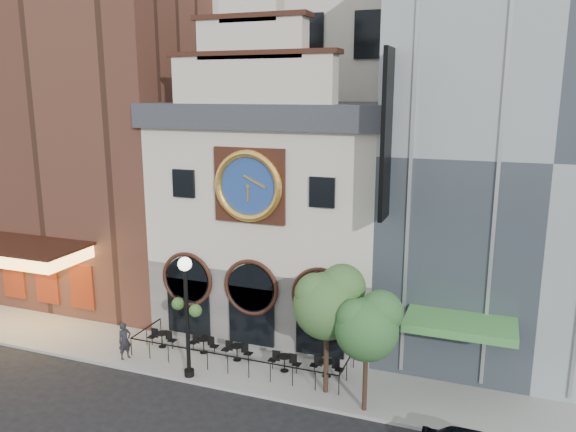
# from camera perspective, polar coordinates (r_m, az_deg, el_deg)

# --- Properties ---
(ground) EXTENTS (120.00, 120.00, 0.00)m
(ground) POSITION_cam_1_polar(r_m,az_deg,el_deg) (26.24, -7.33, -17.05)
(ground) COLOR black
(ground) RESTS_ON ground
(sidewalk) EXTENTS (44.00, 5.00, 0.15)m
(sidewalk) POSITION_cam_1_polar(r_m,az_deg,el_deg) (28.16, -4.89, -14.63)
(sidewalk) COLOR gray
(sidewalk) RESTS_ON ground
(clock_building) EXTENTS (12.60, 8.78, 18.65)m
(clock_building) POSITION_cam_1_polar(r_m,az_deg,el_deg) (30.59, -0.84, 0.79)
(clock_building) COLOR #605E5B
(clock_building) RESTS_ON ground
(theater_building) EXTENTS (14.00, 15.60, 25.00)m
(theater_building) POSITION_cam_1_polar(r_m,az_deg,el_deg) (38.40, -18.37, 11.44)
(theater_building) COLOR brown
(theater_building) RESTS_ON ground
(retail_building) EXTENTS (14.00, 14.40, 20.00)m
(retail_building) POSITION_cam_1_polar(r_m,az_deg,el_deg) (30.23, 24.52, 6.16)
(retail_building) COLOR gray
(retail_building) RESTS_ON ground
(cafe_railing) EXTENTS (10.60, 2.60, 0.90)m
(cafe_railing) POSITION_cam_1_polar(r_m,az_deg,el_deg) (27.93, -4.91, -13.68)
(cafe_railing) COLOR black
(cafe_railing) RESTS_ON sidewalk
(bistro_0) EXTENTS (1.58, 0.68, 0.90)m
(bistro_0) POSITION_cam_1_polar(r_m,az_deg,el_deg) (29.95, -12.68, -12.04)
(bistro_0) COLOR black
(bistro_0) RESTS_ON sidewalk
(bistro_1) EXTENTS (1.58, 0.68, 0.90)m
(bistro_1) POSITION_cam_1_polar(r_m,az_deg,el_deg) (28.96, -8.57, -12.74)
(bistro_1) COLOR black
(bistro_1) RESTS_ON sidewalk
(bistro_2) EXTENTS (1.58, 0.68, 0.90)m
(bistro_2) POSITION_cam_1_polar(r_m,az_deg,el_deg) (28.05, -5.20, -13.52)
(bistro_2) COLOR black
(bistro_2) RESTS_ON sidewalk
(bistro_3) EXTENTS (1.58, 0.68, 0.90)m
(bistro_3) POSITION_cam_1_polar(r_m,az_deg,el_deg) (26.97, -0.36, -14.60)
(bistro_3) COLOR black
(bistro_3) RESTS_ON sidewalk
(bistro_4) EXTENTS (1.58, 0.68, 0.90)m
(bistro_4) POSITION_cam_1_polar(r_m,az_deg,el_deg) (26.57, 3.96, -15.06)
(bistro_4) COLOR black
(bistro_4) RESTS_ON sidewalk
(pedestrian) EXTENTS (0.67, 0.79, 1.84)m
(pedestrian) POSITION_cam_1_polar(r_m,az_deg,el_deg) (29.03, -16.26, -12.08)
(pedestrian) COLOR black
(pedestrian) RESTS_ON sidewalk
(lamppost) EXTENTS (1.73, 1.02, 5.68)m
(lamppost) POSITION_cam_1_polar(r_m,az_deg,el_deg) (25.70, -10.28, -8.77)
(lamppost) COLOR black
(lamppost) RESTS_ON sidewalk
(tree_left) EXTENTS (2.98, 2.87, 5.74)m
(tree_left) POSITION_cam_1_polar(r_m,az_deg,el_deg) (23.83, 4.14, -8.53)
(tree_left) COLOR #382619
(tree_left) RESTS_ON sidewalk
(tree_right) EXTENTS (2.65, 2.55, 5.11)m
(tree_right) POSITION_cam_1_polar(r_m,az_deg,el_deg) (22.85, 8.15, -10.84)
(tree_right) COLOR #382619
(tree_right) RESTS_ON sidewalk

